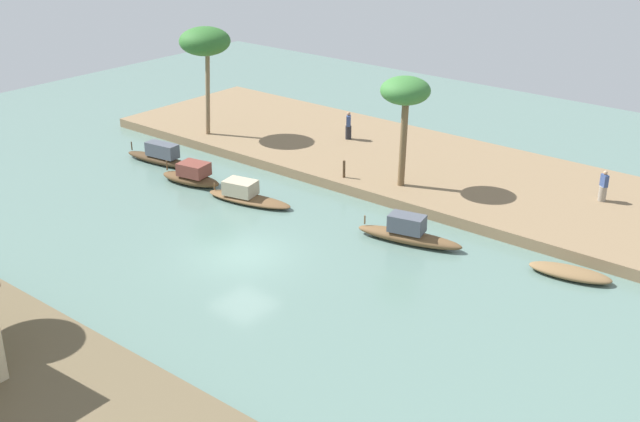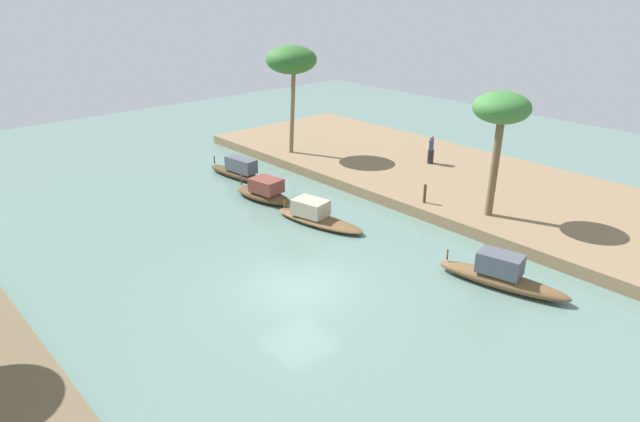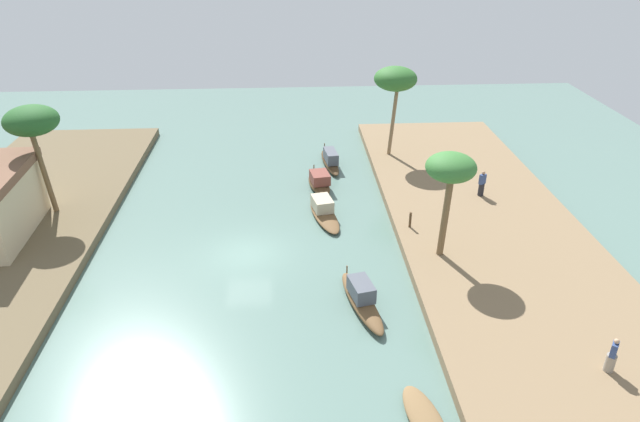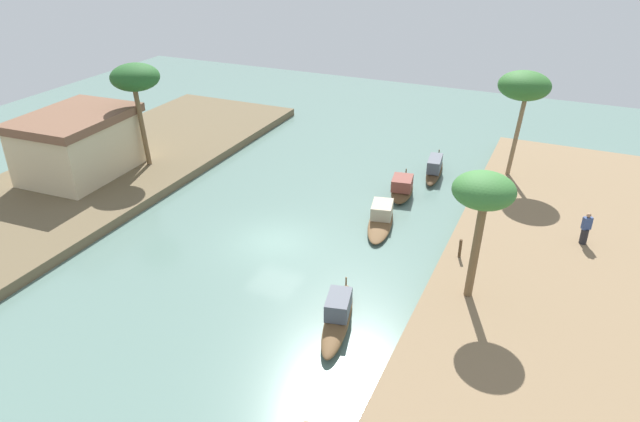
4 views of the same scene
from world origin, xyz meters
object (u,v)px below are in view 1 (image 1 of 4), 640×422
(sampan_with_red_awning, at_px, (192,176))
(palm_tree_left_near, at_px, (405,94))
(person_on_near_bank, at_px, (603,188))
(sampan_open_hull, at_px, (246,195))
(palm_tree_left_far, at_px, (205,42))
(sampan_foreground, at_px, (408,233))
(sampan_near_left_bank, at_px, (160,156))
(person_by_mooring, at_px, (348,127))
(mooring_post, at_px, (344,169))
(sampan_downstream_large, at_px, (570,273))

(sampan_with_red_awning, distance_m, palm_tree_left_near, 12.02)
(sampan_with_red_awning, bearing_deg, person_on_near_bank, -160.18)
(sampan_open_hull, relative_size, palm_tree_left_far, 0.76)
(person_on_near_bank, bearing_deg, sampan_with_red_awning, 66.44)
(person_on_near_bank, bearing_deg, palm_tree_left_far, 48.65)
(sampan_foreground, distance_m, palm_tree_left_near, 7.51)
(sampan_near_left_bank, height_order, palm_tree_left_far, palm_tree_left_far)
(sampan_open_hull, bearing_deg, person_by_mooring, -95.07)
(sampan_open_hull, height_order, palm_tree_left_far, palm_tree_left_far)
(mooring_post, relative_size, palm_tree_left_near, 0.16)
(person_on_near_bank, distance_m, mooring_post, 12.82)
(person_by_mooring, bearing_deg, person_on_near_bank, 57.18)
(person_on_near_bank, bearing_deg, sampan_foreground, 96.75)
(sampan_with_red_awning, xyz_separation_m, person_by_mooring, (-2.72, -10.00, 0.80))
(sampan_near_left_bank, distance_m, palm_tree_left_near, 14.74)
(sampan_foreground, xyz_separation_m, mooring_post, (6.38, -3.53, 0.54))
(person_by_mooring, xyz_separation_m, mooring_post, (-3.74, 5.25, -0.27))
(sampan_near_left_bank, relative_size, sampan_with_red_awning, 1.29)
(sampan_downstream_large, height_order, mooring_post, mooring_post)
(sampan_with_red_awning, distance_m, person_on_near_bank, 20.76)
(palm_tree_left_near, bearing_deg, person_by_mooring, -32.29)
(sampan_foreground, distance_m, sampan_with_red_awning, 12.90)
(sampan_foreground, distance_m, sampan_open_hull, 8.98)
(sampan_open_hull, distance_m, sampan_with_red_awning, 3.94)
(mooring_post, bearing_deg, palm_tree_left_far, -4.19)
(sampan_near_left_bank, xyz_separation_m, sampan_foreground, (-16.55, -0.21, 0.00))
(sampan_downstream_large, height_order, person_on_near_bank, person_on_near_bank)
(person_by_mooring, height_order, palm_tree_left_far, palm_tree_left_far)
(sampan_open_hull, bearing_deg, palm_tree_left_near, -145.25)
(sampan_with_red_awning, relative_size, palm_tree_left_near, 0.67)
(mooring_post, bearing_deg, sampan_near_left_bank, 20.21)
(sampan_open_hull, height_order, palm_tree_left_near, palm_tree_left_near)
(person_on_near_bank, bearing_deg, person_by_mooring, 37.72)
(palm_tree_left_near, bearing_deg, palm_tree_left_far, 1.04)
(person_on_near_bank, xyz_separation_m, palm_tree_left_near, (8.72, 4.38, 4.10))
(palm_tree_left_near, bearing_deg, sampan_with_red_awning, 31.81)
(sampan_downstream_large, distance_m, palm_tree_left_near, 12.00)
(sampan_downstream_large, bearing_deg, mooring_post, -19.77)
(sampan_foreground, bearing_deg, person_on_near_bank, -133.28)
(sampan_open_hull, relative_size, sampan_with_red_awning, 1.30)
(sampan_open_hull, relative_size, mooring_post, 5.27)
(sampan_near_left_bank, distance_m, sampan_foreground, 16.55)
(sampan_near_left_bank, xyz_separation_m, sampan_downstream_large, (-23.48, -1.67, -0.25))
(sampan_downstream_large, distance_m, mooring_post, 13.49)
(sampan_foreground, height_order, person_by_mooring, person_by_mooring)
(mooring_post, distance_m, palm_tree_left_far, 12.07)
(sampan_open_hull, xyz_separation_m, person_on_near_bank, (-14.14, -10.15, 0.81))
(person_on_near_bank, relative_size, mooring_post, 1.68)
(person_on_near_bank, height_order, palm_tree_left_far, palm_tree_left_far)
(sampan_foreground, bearing_deg, palm_tree_left_near, -65.77)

